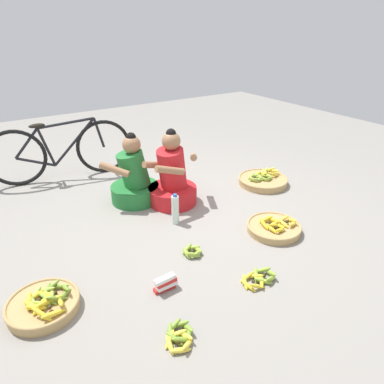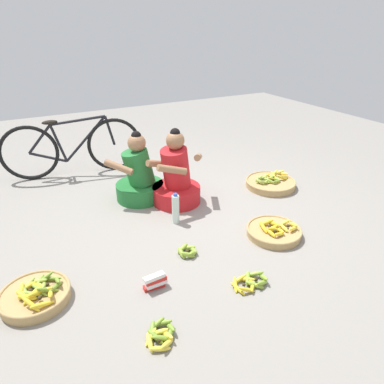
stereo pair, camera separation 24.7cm
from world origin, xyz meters
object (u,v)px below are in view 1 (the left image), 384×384
loose_bananas_near_bicycle (193,251)px  loose_bananas_front_right (179,336)px  loose_bananas_back_right (259,278)px  bicycle_leaning (61,151)px  vendor_woman_behind (134,180)px  banana_basket_front_center (274,227)px  water_bottle (175,210)px  packet_carton_stack (165,283)px  vendor_woman_front (173,180)px  banana_basket_mid_right (263,180)px  banana_basket_back_left (44,304)px

loose_bananas_near_bicycle → loose_bananas_front_right: (-0.55, -0.69, -0.00)m
loose_bananas_back_right → bicycle_leaning: bearing=104.5°
loose_bananas_near_bicycle → bicycle_leaning: bearing=102.2°
vendor_woman_behind → banana_basket_front_center: bearing=-57.5°
water_bottle → packet_carton_stack: water_bottle is taller
vendor_woman_front → loose_bananas_near_bicycle: size_ratio=4.19×
loose_bananas_back_right → banana_basket_mid_right: bearing=45.9°
vendor_woman_front → loose_bananas_back_right: bearing=-93.7°
banana_basket_back_left → loose_bananas_back_right: 1.55m
banana_basket_back_left → loose_bananas_back_right: bearing=-21.8°
vendor_woman_front → loose_bananas_front_right: size_ratio=3.20×
banana_basket_back_left → vendor_woman_front: bearing=30.2°
packet_carton_stack → vendor_woman_behind: bearing=73.7°
vendor_woman_behind → water_bottle: 0.67m
banana_basket_front_center → loose_bananas_back_right: size_ratio=1.61×
packet_carton_stack → vendor_woman_front: bearing=57.6°
banana_basket_mid_right → loose_bananas_back_right: (-1.25, -1.29, -0.02)m
banana_basket_mid_right → water_bottle: size_ratio=1.87×
banana_basket_mid_right → loose_bananas_back_right: bearing=-134.1°
bicycle_leaning → banana_basket_back_left: bicycle_leaning is taller
vendor_woman_front → loose_bananas_back_right: 1.49m
vendor_woman_behind → loose_bananas_back_right: bearing=-82.5°
vendor_woman_front → bicycle_leaning: vendor_woman_front is taller
vendor_woman_front → loose_bananas_front_right: bearing=-118.9°
vendor_woman_front → packet_carton_stack: size_ratio=4.69×
vendor_woman_behind → loose_bananas_front_right: size_ratio=2.99×
loose_bananas_near_bicycle → water_bottle: water_bottle is taller
vendor_woman_behind → banana_basket_mid_right: vendor_woman_behind is taller
loose_bananas_back_right → banana_basket_back_left: bearing=158.2°
banana_basket_mid_right → loose_bananas_near_bicycle: bearing=-153.9°
bicycle_leaning → banana_basket_back_left: 2.32m
vendor_woman_front → bicycle_leaning: size_ratio=0.49×
vendor_woman_behind → loose_bananas_back_right: (0.23, -1.73, -0.22)m
banana_basket_mid_right → packet_carton_stack: size_ratio=3.35×
loose_bananas_back_right → loose_bananas_near_bicycle: (-0.24, 0.56, 0.00)m
banana_basket_front_center → water_bottle: bearing=137.7°
loose_bananas_near_bicycle → banana_basket_front_center: bearing=-7.8°
bicycle_leaning → banana_basket_front_center: bicycle_leaning is taller
banana_basket_back_left → water_bottle: water_bottle is taller
bicycle_leaning → loose_bananas_near_bicycle: bicycle_leaning is taller
vendor_woman_front → packet_carton_stack: (-0.74, -1.16, -0.20)m
vendor_woman_front → loose_bananas_near_bicycle: (-0.33, -0.91, -0.23)m
water_bottle → packet_carton_stack: 0.95m
loose_bananas_front_right → water_bottle: bearing=60.5°
vendor_woman_front → water_bottle: (-0.20, -0.39, -0.12)m
banana_basket_front_center → packet_carton_stack: bearing=-173.4°
banana_basket_front_center → loose_bananas_front_right: size_ratio=1.96×
bicycle_leaning → water_bottle: size_ratio=5.39×
banana_basket_front_center → banana_basket_back_left: 2.04m
banana_basket_mid_right → loose_bananas_back_right: banana_basket_mid_right is taller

